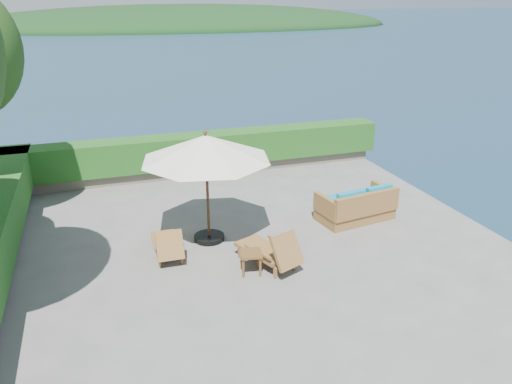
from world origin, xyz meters
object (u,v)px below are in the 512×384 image
object	(u,v)px
patio_umbrella	(206,149)
lounge_right	(271,250)
lounge_left	(168,243)
side_table	(251,256)
wicker_loveseat	(357,207)

from	to	relation	value
patio_umbrella	lounge_right	bearing A→B (deg)	-59.27
lounge_right	lounge_left	bearing A→B (deg)	129.39
side_table	wicker_loveseat	xyz separation A→B (m)	(3.47, 1.69, -0.02)
patio_umbrella	side_table	distance (m)	2.67
side_table	wicker_loveseat	world-z (taller)	wicker_loveseat
lounge_right	wicker_loveseat	size ratio (longest dim) A/B	0.81
patio_umbrella	lounge_right	distance (m)	2.73
lounge_right	side_table	size ratio (longest dim) A/B	3.21
lounge_left	wicker_loveseat	size ratio (longest dim) A/B	0.67
lounge_right	side_table	distance (m)	0.52
lounge_right	wicker_loveseat	distance (m)	3.35
lounge_left	lounge_right	xyz separation A→B (m)	(2.08, -1.13, 0.05)
lounge_right	wicker_loveseat	world-z (taller)	wicker_loveseat
lounge_left	wicker_loveseat	distance (m)	5.06
lounge_right	wicker_loveseat	bearing A→B (deg)	5.62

